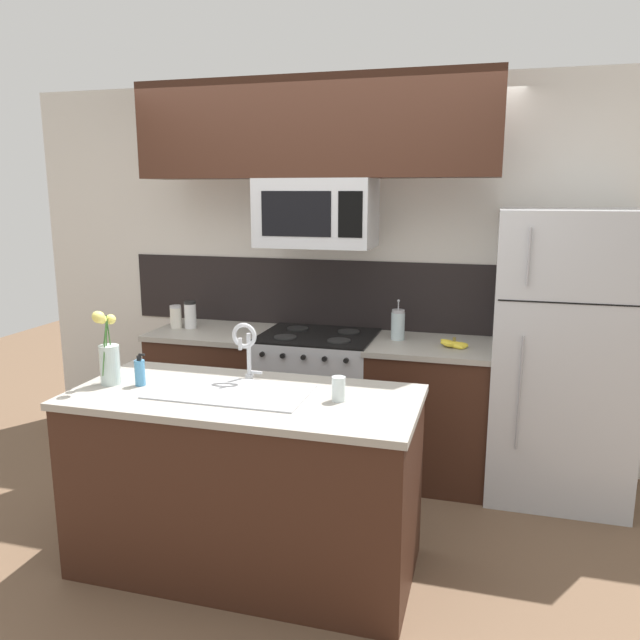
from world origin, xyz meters
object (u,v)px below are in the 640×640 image
Objects in this scene: stove_range at (318,400)px; flower_vase at (109,358)px; french_press at (398,325)px; dish_soap_bottle at (140,372)px; drinking_glass at (339,389)px; banana_bunch at (454,344)px; storage_jar_tall at (176,317)px; sink_faucet at (246,343)px; microwave at (317,213)px; refrigerator at (561,356)px; storage_jar_medium at (190,315)px.

flower_vase is at bearing -119.29° from stove_range.
stove_range is 0.76m from french_press.
dish_soap_bottle reaches higher than drinking_glass.
storage_jar_tall is at bearing 178.41° from banana_bunch.
drinking_glass is at bearing 2.33° from dish_soap_bottle.
microwave is at bearing 85.43° from sink_faucet.
microwave is 2.43× the size of sink_faucet.
french_press is at bearing 8.69° from microwave.
refrigerator reaches higher than sink_faucet.
sink_faucet is 0.79× the size of flower_vase.
microwave is 1.76m from refrigerator.
dish_soap_bottle is (-0.48, -0.22, -0.13)m from sink_faucet.
drinking_glass is (-0.08, -1.29, -0.04)m from french_press.
stove_range is 1.17m from storage_jar_tall.
microwave is at bearing 65.68° from dish_soap_bottle.
storage_jar_medium is 1.47m from french_press.
french_press is (0.53, 0.06, 0.55)m from stove_range.
flower_vase is at bearing -159.39° from sink_faucet.
stove_range is at bearing 176.10° from banana_bunch.
storage_jar_tall is at bearing 140.85° from drinking_glass.
storage_jar_medium is at bearing -178.00° from french_press.
dish_soap_bottle is at bearing -140.53° from banana_bunch.
sink_faucet is (-0.98, -0.99, 0.18)m from banana_bunch.
refrigerator is 10.91× the size of storage_jar_tall.
banana_bunch is 0.71× the size of french_press.
storage_jar_medium is (-2.48, -0.01, 0.12)m from refrigerator.
microwave reaches higher than dish_soap_bottle.
banana_bunch is at bearing -172.73° from refrigerator.
refrigerator is 9.11× the size of storage_jar_medium.
storage_jar_tall is at bearing -177.54° from french_press.
refrigerator reaches higher than dish_soap_bottle.
banana_bunch is 1.64× the size of drinking_glass.
microwave is 4.51× the size of dish_soap_bottle.
dish_soap_bottle is 1.43× the size of drinking_glass.
storage_jar_tall is 0.85× the size of banana_bunch.
stove_range is at bearing 66.04° from dish_soap_bottle.
refrigerator reaches higher than stove_range.
sink_faucet is (-0.08, -1.03, -0.62)m from microwave.
refrigerator is at bearing 30.05° from flower_vase.
french_press is (1.58, 0.07, 0.02)m from storage_jar_tall.
storage_jar_tall is at bearing -179.39° from refrigerator.
microwave is 1.61m from flower_vase.
banana_bunch is (-0.64, -0.08, 0.05)m from refrigerator.
dish_soap_bottle is at bearing -177.67° from drinking_glass.
dish_soap_bottle is 0.17m from flower_vase.
drinking_glass reaches higher than stove_range.
stove_range is 5.76× the size of storage_jar_tall.
banana_bunch is (0.90, -0.06, 0.47)m from stove_range.
banana_bunch is 1.15× the size of dish_soap_bottle.
refrigerator reaches higher than storage_jar_tall.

